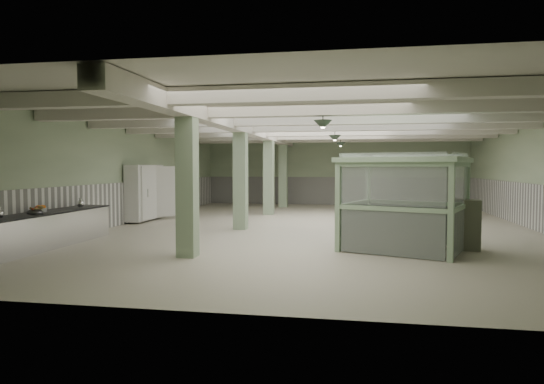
% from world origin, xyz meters
% --- Properties ---
extents(floor, '(20.00, 20.00, 0.00)m').
position_xyz_m(floor, '(0.00, 0.00, 0.00)').
color(floor, beige).
rests_on(floor, ground).
extents(ceiling, '(14.00, 20.00, 0.02)m').
position_xyz_m(ceiling, '(0.00, 0.00, 3.60)').
color(ceiling, beige).
rests_on(ceiling, wall_back).
extents(wall_back, '(14.00, 0.02, 3.60)m').
position_xyz_m(wall_back, '(0.00, 10.00, 1.80)').
color(wall_back, '#A9BC96').
rests_on(wall_back, floor).
extents(wall_front, '(14.00, 0.02, 3.60)m').
position_xyz_m(wall_front, '(0.00, -10.00, 1.80)').
color(wall_front, '#A9BC96').
rests_on(wall_front, floor).
extents(wall_left, '(0.02, 20.00, 3.60)m').
position_xyz_m(wall_left, '(-7.00, 0.00, 1.80)').
color(wall_left, '#A9BC96').
rests_on(wall_left, floor).
extents(wall_right, '(0.02, 20.00, 3.60)m').
position_xyz_m(wall_right, '(7.00, 0.00, 1.80)').
color(wall_right, '#A9BC96').
rests_on(wall_right, floor).
extents(wainscot_left, '(0.05, 19.90, 1.50)m').
position_xyz_m(wainscot_left, '(-6.97, 0.00, 0.75)').
color(wainscot_left, white).
rests_on(wainscot_left, floor).
extents(wainscot_right, '(0.05, 19.90, 1.50)m').
position_xyz_m(wainscot_right, '(6.97, 0.00, 0.75)').
color(wainscot_right, white).
rests_on(wainscot_right, floor).
extents(wainscot_back, '(13.90, 0.05, 1.50)m').
position_xyz_m(wainscot_back, '(0.00, 9.97, 0.75)').
color(wainscot_back, white).
rests_on(wainscot_back, floor).
extents(girder, '(0.45, 19.90, 0.40)m').
position_xyz_m(girder, '(-2.50, 0.00, 3.38)').
color(girder, beige).
rests_on(girder, ceiling).
extents(beam_a, '(13.90, 0.35, 0.32)m').
position_xyz_m(beam_a, '(0.00, -7.50, 3.42)').
color(beam_a, beige).
rests_on(beam_a, ceiling).
extents(beam_b, '(13.90, 0.35, 0.32)m').
position_xyz_m(beam_b, '(0.00, -5.00, 3.42)').
color(beam_b, beige).
rests_on(beam_b, ceiling).
extents(beam_c, '(13.90, 0.35, 0.32)m').
position_xyz_m(beam_c, '(0.00, -2.50, 3.42)').
color(beam_c, beige).
rests_on(beam_c, ceiling).
extents(beam_d, '(13.90, 0.35, 0.32)m').
position_xyz_m(beam_d, '(0.00, 0.00, 3.42)').
color(beam_d, beige).
rests_on(beam_d, ceiling).
extents(beam_e, '(13.90, 0.35, 0.32)m').
position_xyz_m(beam_e, '(0.00, 2.50, 3.42)').
color(beam_e, beige).
rests_on(beam_e, ceiling).
extents(beam_f, '(13.90, 0.35, 0.32)m').
position_xyz_m(beam_f, '(0.00, 5.00, 3.42)').
color(beam_f, beige).
rests_on(beam_f, ceiling).
extents(beam_g, '(13.90, 0.35, 0.32)m').
position_xyz_m(beam_g, '(0.00, 7.50, 3.42)').
color(beam_g, beige).
rests_on(beam_g, ceiling).
extents(column_a, '(0.42, 0.42, 3.60)m').
position_xyz_m(column_a, '(-2.50, -6.00, 1.80)').
color(column_a, '#90A988').
rests_on(column_a, floor).
extents(column_b, '(0.42, 0.42, 3.60)m').
position_xyz_m(column_b, '(-2.50, -1.00, 1.80)').
color(column_b, '#90A988').
rests_on(column_b, floor).
extents(column_c, '(0.42, 0.42, 3.60)m').
position_xyz_m(column_c, '(-2.50, 4.00, 1.80)').
color(column_c, '#90A988').
rests_on(column_c, floor).
extents(column_d, '(0.42, 0.42, 3.60)m').
position_xyz_m(column_d, '(-2.50, 8.00, 1.80)').
color(column_d, '#90A988').
rests_on(column_d, floor).
extents(pendant_front, '(0.44, 0.44, 0.22)m').
position_xyz_m(pendant_front, '(0.50, -5.00, 3.05)').
color(pendant_front, '#304031').
rests_on(pendant_front, ceiling).
extents(pendant_mid, '(0.44, 0.44, 0.22)m').
position_xyz_m(pendant_mid, '(0.50, 0.50, 3.05)').
color(pendant_mid, '#304031').
rests_on(pendant_mid, ceiling).
extents(pendant_back, '(0.44, 0.44, 0.22)m').
position_xyz_m(pendant_back, '(0.50, 5.50, 3.05)').
color(pendant_back, '#304031').
rests_on(pendant_back, ceiling).
extents(prep_counter, '(0.93, 5.36, 0.91)m').
position_xyz_m(prep_counter, '(-6.54, -5.71, 0.46)').
color(prep_counter, silver).
rests_on(prep_counter, floor).
extents(pitcher_far, '(0.22, 0.25, 0.27)m').
position_xyz_m(pitcher_far, '(-6.45, -3.96, 1.04)').
color(pitcher_far, silver).
rests_on(pitcher_far, prep_counter).
extents(veg_colander, '(0.38, 0.38, 0.17)m').
position_xyz_m(veg_colander, '(-6.51, -5.84, 0.99)').
color(veg_colander, '#3F3F44').
rests_on(veg_colander, prep_counter).
extents(orange_bowl, '(0.37, 0.37, 0.10)m').
position_xyz_m(orange_bowl, '(-6.65, -5.41, 0.95)').
color(orange_bowl, '#B2B2B7').
rests_on(orange_bowl, prep_counter).
extents(walkin_cooler, '(1.07, 2.25, 2.06)m').
position_xyz_m(walkin_cooler, '(-6.62, 0.67, 1.03)').
color(walkin_cooler, silver).
rests_on(walkin_cooler, floor).
extents(guard_booth, '(3.51, 3.25, 2.39)m').
position_xyz_m(guard_booth, '(2.45, -4.16, 1.60)').
color(guard_booth, '#A1C49C').
rests_on(guard_booth, floor).
extents(filing_cabinet, '(0.48, 0.63, 1.25)m').
position_xyz_m(filing_cabinet, '(4.11, -3.86, 0.62)').
color(filing_cabinet, '#616554').
rests_on(filing_cabinet, floor).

